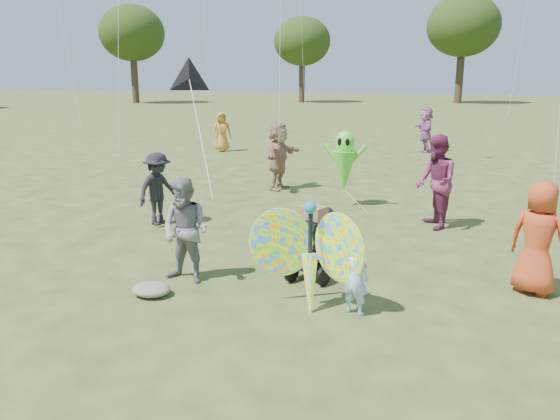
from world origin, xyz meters
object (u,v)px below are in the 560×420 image
object	(u,v)px
child_girl	(355,278)
crowd_e	(436,182)
butterfly_kite	(310,257)
adult_man	(186,231)
jogging_stroller	(315,236)
crowd_d	(279,156)
crowd_a	(538,238)
alien_kite	(344,164)
crowd_j	(426,130)
crowd_b	(158,189)
crowd_g	(222,132)

from	to	relation	value
child_girl	crowd_e	size ratio (longest dim) A/B	0.53
child_girl	butterfly_kite	xyz separation A→B (m)	(-0.60, 0.02, 0.20)
butterfly_kite	adult_man	bearing A→B (deg)	169.90
adult_man	child_girl	bearing A→B (deg)	-1.38
jogging_stroller	crowd_d	bearing A→B (deg)	134.11
adult_man	crowd_d	bearing A→B (deg)	103.36
adult_man	crowd_a	size ratio (longest dim) A/B	0.98
child_girl	crowd_a	xyz separation A→B (m)	(2.24, 1.45, 0.30)
jogging_stroller	alien_kite	size ratio (longest dim) A/B	0.65
crowd_j	alien_kite	bearing A→B (deg)	-22.82
child_girl	crowd_a	distance (m)	2.69
child_girl	crowd_e	distance (m)	4.54
crowd_a	crowd_b	bearing A→B (deg)	13.10
crowd_e	crowd_j	world-z (taller)	crowd_e
crowd_a	butterfly_kite	distance (m)	3.18
crowd_b	crowd_e	size ratio (longest dim) A/B	0.79
crowd_j	crowd_e	bearing A→B (deg)	-11.35
crowd_a	jogging_stroller	distance (m)	3.09
alien_kite	crowd_e	bearing A→B (deg)	-31.69
alien_kite	crowd_j	bearing A→B (deg)	82.78
crowd_j	crowd_d	bearing A→B (deg)	-36.60
crowd_a	jogging_stroller	bearing A→B (deg)	30.89
adult_man	butterfly_kite	world-z (taller)	adult_man
crowd_e	crowd_b	bearing A→B (deg)	-94.75
crowd_d	butterfly_kite	bearing A→B (deg)	-150.99
child_girl	jogging_stroller	distance (m)	1.46
crowd_e	butterfly_kite	xyz separation A→B (m)	(-1.36, -4.43, -0.24)
adult_man	crowd_j	xyz separation A→B (m)	(2.49, 15.13, 0.10)
adult_man	crowd_j	world-z (taller)	crowd_j
jogging_stroller	crowd_j	bearing A→B (deg)	108.16
crowd_g	crowd_j	world-z (taller)	crowd_j
jogging_stroller	alien_kite	world-z (taller)	alien_kite
child_girl	crowd_b	xyz separation A→B (m)	(-4.53, 3.02, 0.25)
crowd_a	crowd_e	world-z (taller)	crowd_e
adult_man	crowd_e	xyz separation A→B (m)	(3.31, 4.08, 0.15)
crowd_a	crowd_g	size ratio (longest dim) A/B	1.03
butterfly_kite	crowd_j	bearing A→B (deg)	88.00
crowd_g	crowd_a	bearing A→B (deg)	-78.46
crowd_e	jogging_stroller	bearing A→B (deg)	-45.92
crowd_e	butterfly_kite	distance (m)	4.64
crowd_a	crowd_d	world-z (taller)	crowd_d
crowd_a	crowd_e	xyz separation A→B (m)	(-1.48, 3.00, 0.13)
crowd_j	butterfly_kite	xyz separation A→B (m)	(-0.54, -15.48, -0.19)
crowd_e	jogging_stroller	distance (m)	3.64
child_girl	crowd_b	size ratio (longest dim) A/B	0.66
crowd_a	crowd_b	xyz separation A→B (m)	(-6.78, 1.57, -0.06)
child_girl	crowd_e	xyz separation A→B (m)	(0.76, 4.45, 0.44)
child_girl	butterfly_kite	world-z (taller)	butterfly_kite
child_girl	crowd_b	bearing A→B (deg)	-16.45
crowd_b	crowd_d	size ratio (longest dim) A/B	0.82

